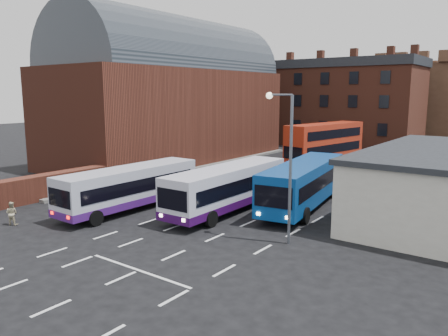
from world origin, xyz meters
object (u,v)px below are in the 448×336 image
Objects in this scene: bus_blue at (304,181)px; bus_red_double at (325,143)px; bus_white_outbound at (130,185)px; bus_white_inbound at (228,185)px; street_lamp at (286,154)px; pedestrian_beige at (12,213)px.

bus_red_double reaches higher than bus_blue.
bus_white_inbound reaches higher than bus_white_outbound.
bus_white_inbound is 0.94× the size of bus_blue.
bus_blue is 18.44m from bus_red_double.
bus_red_double is at bearing 84.13° from bus_white_outbound.
bus_white_inbound is at bearing 37.29° from bus_blue.
street_lamp is (5.90, -3.20, 2.89)m from bus_white_inbound.
bus_blue is at bearing -159.79° from pedestrian_beige.
street_lamp reaches higher than pedestrian_beige.
bus_white_inbound is 7.31m from street_lamp.
bus_blue is 7.81m from street_lamp.
pedestrian_beige is at bearing 89.31° from bus_red_double.
bus_red_double reaches higher than bus_white_outbound.
bus_red_double is (2.82, 24.59, 0.68)m from bus_white_outbound.
street_lamp is 16.25m from pedestrian_beige.
street_lamp reaches higher than bus_white_outbound.
bus_white_inbound is 7.71× the size of pedestrian_beige.
street_lamp reaches higher than bus_blue.
street_lamp is at bearing 119.08° from bus_red_double.
pedestrian_beige is (-8.35, -9.95, -1.03)m from bus_white_inbound.
pedestrian_beige is at bearing -114.12° from bus_white_outbound.
bus_white_inbound is 5.14m from bus_blue.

